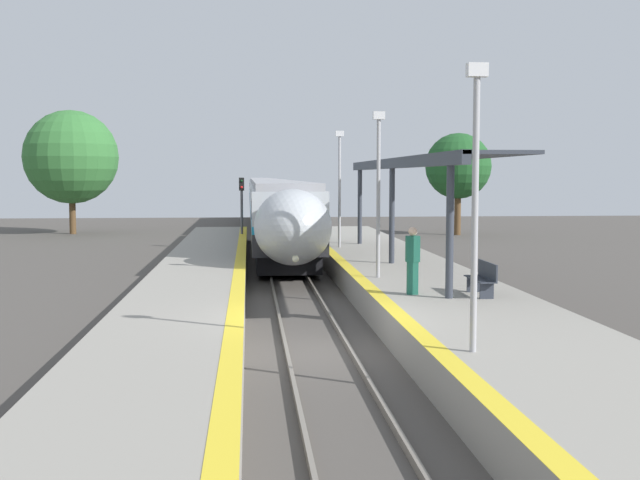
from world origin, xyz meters
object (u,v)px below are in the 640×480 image
platform_bench (483,278)px  lamppost_far (340,181)px  lamppost_near (475,188)px  lamppost_mid (378,183)px  person_waiting (413,259)px  train (266,197)px  railway_signal (242,205)px

platform_bench → lamppost_far: (-2.16, 14.62, 2.47)m
lamppost_near → lamppost_mid: size_ratio=1.00×
platform_bench → lamppost_mid: bearing=118.5°
platform_bench → lamppost_far: bearing=98.4°
person_waiting → lamppost_mid: size_ratio=0.35×
train → lamppost_near: lamppost_near is taller
lamppost_near → lamppost_mid: same height
lamppost_mid → lamppost_far: 10.63m
platform_bench → lamppost_near: lamppost_near is taller
lamppost_mid → platform_bench: bearing=-61.5°
train → lamppost_near: size_ratio=17.95×
platform_bench → lamppost_near: 7.41m
train → lamppost_mid: size_ratio=17.95×
lamppost_near → person_waiting: bearing=87.2°
platform_bench → train: bearing=95.1°
lamppost_far → person_waiting: bearing=-88.6°
railway_signal → lamppost_near: lamppost_near is taller
train → person_waiting: size_ratio=51.04×
railway_signal → lamppost_far: size_ratio=0.76×
person_waiting → lamppost_near: bearing=-92.8°
train → lamppost_far: (2.46, -36.98, 1.67)m
railway_signal → lamppost_far: bearing=-62.4°
train → person_waiting: 51.33m
train → person_waiting: train is taller
person_waiting → lamppost_mid: lamppost_mid is taller
platform_bench → lamppost_far: lamppost_far is taller
platform_bench → railway_signal: 23.94m
person_waiting → train: bearing=93.1°
platform_bench → person_waiting: person_waiting is taller
railway_signal → lamppost_near: size_ratio=0.76×
railway_signal → train: bearing=86.2°
lamppost_mid → lamppost_far: same height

